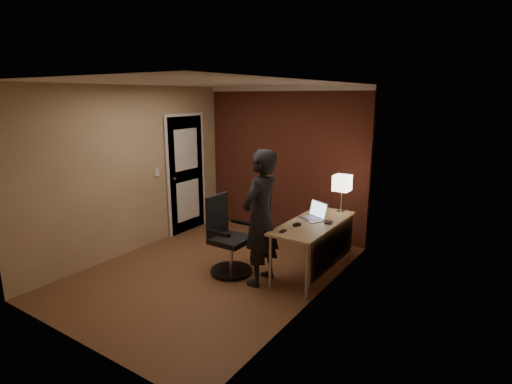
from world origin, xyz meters
TOP-DOWN VIEW (x-y plane):
  - room at (-0.27, 1.54)m, footprint 4.00×4.00m
  - desk at (1.25, 0.67)m, footprint 0.60×1.50m
  - desk_lamp at (1.30, 1.31)m, footprint 0.22×0.22m
  - laptop at (1.12, 0.81)m, footprint 0.41×0.38m
  - mouse at (1.07, 0.41)m, footprint 0.09×0.11m
  - phone at (1.03, 0.12)m, footprint 0.07×0.12m
  - wallet at (1.36, 0.72)m, footprint 0.11×0.13m
  - office_chair at (0.19, 0.08)m, footprint 0.57×0.58m
  - person at (0.73, 0.08)m, footprint 0.42×0.63m

SIDE VIEW (x-z plane):
  - office_chair at x=0.19m, z-range -0.06..0.98m
  - desk at x=1.25m, z-range 0.24..0.97m
  - phone at x=1.03m, z-range 0.73..0.74m
  - wallet at x=1.36m, z-range 0.73..0.75m
  - mouse at x=1.07m, z-range 0.73..0.76m
  - laptop at x=1.12m, z-range 0.68..0.91m
  - person at x=0.73m, z-range 0.00..1.73m
  - desk_lamp at x=1.30m, z-range 0.88..1.41m
  - room at x=-0.27m, z-range -0.63..3.37m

